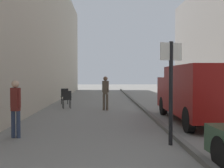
{
  "coord_description": "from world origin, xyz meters",
  "views": [
    {
      "loc": [
        -0.4,
        -1.61,
        1.76
      ],
      "look_at": [
        0.01,
        12.94,
        1.3
      ],
      "focal_mm": 44.63,
      "sensor_mm": 36.0,
      "label": 1
    }
  ],
  "objects": [
    {
      "name": "cafe_chair_near_window",
      "position": [
        -2.37,
        13.09,
        0.55
      ],
      "size": [
        0.55,
        0.55,
        0.94
      ],
      "rotation": [
        0.0,
        0.0,
        0.29
      ],
      "color": "black",
      "rests_on": "ground_plane"
    },
    {
      "name": "pedestrian_mid_block",
      "position": [
        -0.34,
        12.3,
        0.98
      ],
      "size": [
        0.33,
        0.23,
        1.7
      ],
      "rotation": [
        0.0,
        0.0,
        2.94
      ],
      "color": "brown",
      "rests_on": "ground_plane"
    },
    {
      "name": "delivery_van",
      "position": [
        3.12,
        8.67,
        1.15
      ],
      "size": [
        2.1,
        5.52,
        2.11
      ],
      "rotation": [
        0.0,
        0.0,
        -0.01
      ],
      "color": "maroon",
      "rests_on": "ground_plane"
    },
    {
      "name": "street_sign_post",
      "position": [
        1.27,
        5.3,
        1.55
      ],
      "size": [
        0.58,
        0.21,
        2.6
      ],
      "rotation": [
        0.0,
        0.0,
        3.44
      ],
      "color": "black",
      "rests_on": "ground_plane"
    },
    {
      "name": "kerb_strip",
      "position": [
        1.58,
        12.0,
        0.06
      ],
      "size": [
        0.16,
        40.0,
        0.12
      ],
      "primitive_type": "cube",
      "color": "#615F5B",
      "rests_on": "ground_plane"
    },
    {
      "name": "cafe_chair_by_doorway",
      "position": [
        -2.83,
        15.49,
        0.55
      ],
      "size": [
        0.48,
        0.48,
        0.94
      ],
      "rotation": [
        0.0,
        0.0,
        3.24
      ],
      "color": "black",
      "rests_on": "ground_plane"
    },
    {
      "name": "pedestrian_main_foreground",
      "position": [
        -2.89,
        6.24,
        0.93
      ],
      "size": [
        0.31,
        0.23,
        1.62
      ],
      "rotation": [
        0.0,
        0.0,
        -0.26
      ],
      "color": "#2D3851",
      "rests_on": "ground_plane"
    },
    {
      "name": "ground_plane",
      "position": [
        0.0,
        12.0,
        0.0
      ],
      "size": [
        80.0,
        80.0,
        0.0
      ],
      "primitive_type": "plane",
      "color": "gray"
    }
  ]
}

